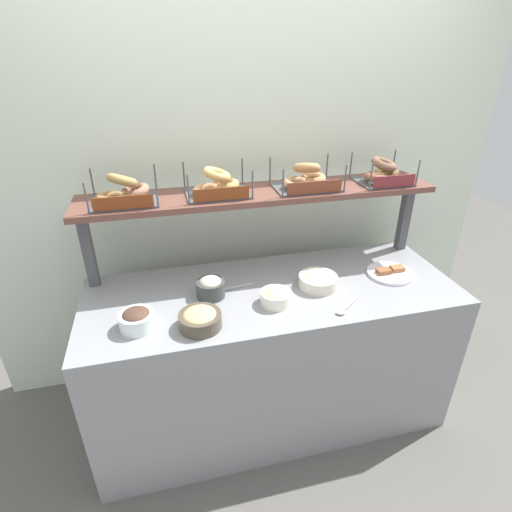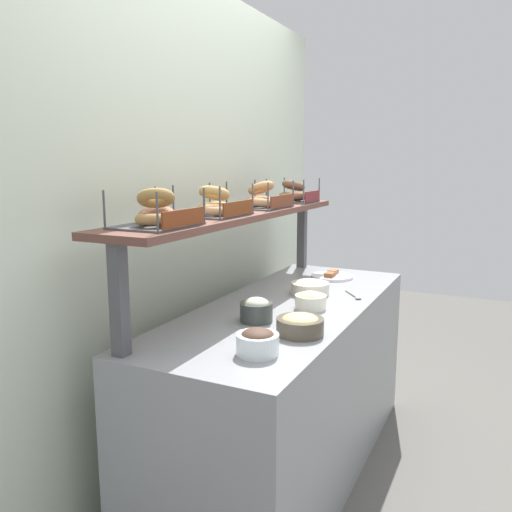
{
  "view_description": "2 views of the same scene",
  "coord_description": "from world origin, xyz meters",
  "px_view_note": "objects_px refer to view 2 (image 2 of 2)",
  "views": [
    {
      "loc": [
        -0.49,
        -1.63,
        1.93
      ],
      "look_at": [
        -0.07,
        0.09,
        1.0
      ],
      "focal_mm": 28.07,
      "sensor_mm": 36.0,
      "label": 1
    },
    {
      "loc": [
        -2.23,
        -0.92,
        1.52
      ],
      "look_at": [
        -0.18,
        0.08,
        1.11
      ],
      "focal_mm": 36.76,
      "sensor_mm": 36.0,
      "label": 2
    }
  ],
  "objects_px": {
    "bowl_egg_salad": "(311,300)",
    "bowl_tuna_salad": "(256,310)",
    "serving_spoon_near_plate": "(355,296)",
    "bagel_basket_cinnamon_raisin": "(294,194)",
    "bagel_basket_everything": "(157,214)",
    "bowl_potato_salad": "(310,287)",
    "serving_spoon_by_edge": "(258,312)",
    "bowl_chocolate_spread": "(258,342)",
    "bowl_hummus": "(300,324)",
    "serving_plate_white": "(332,276)",
    "bagel_basket_plain": "(215,206)",
    "bagel_basket_sesame": "(261,199)"
  },
  "relations": [
    {
      "from": "serving_spoon_near_plate",
      "to": "bagel_basket_cinnamon_raisin",
      "type": "height_order",
      "value": "bagel_basket_cinnamon_raisin"
    },
    {
      "from": "bowl_potato_salad",
      "to": "bowl_tuna_salad",
      "type": "bearing_deg",
      "value": 175.4
    },
    {
      "from": "bagel_basket_everything",
      "to": "bowl_tuna_salad",
      "type": "bearing_deg",
      "value": -34.09
    },
    {
      "from": "bowl_egg_salad",
      "to": "serving_plate_white",
      "type": "bearing_deg",
      "value": 9.61
    },
    {
      "from": "bowl_egg_salad",
      "to": "bagel_basket_cinnamon_raisin",
      "type": "relative_size",
      "value": 0.51
    },
    {
      "from": "serving_plate_white",
      "to": "bowl_chocolate_spread",
      "type": "bearing_deg",
      "value": -173.52
    },
    {
      "from": "serving_plate_white",
      "to": "bagel_basket_everything",
      "type": "bearing_deg",
      "value": 168.68
    },
    {
      "from": "bowl_hummus",
      "to": "bagel_basket_cinnamon_raisin",
      "type": "height_order",
      "value": "bagel_basket_cinnamon_raisin"
    },
    {
      "from": "bowl_chocolate_spread",
      "to": "serving_spoon_by_edge",
      "type": "relative_size",
      "value": 0.83
    },
    {
      "from": "bowl_tuna_salad",
      "to": "serving_spoon_by_edge",
      "type": "height_order",
      "value": "bowl_tuna_salad"
    },
    {
      "from": "bowl_egg_salad",
      "to": "bowl_tuna_salad",
      "type": "bearing_deg",
      "value": 154.26
    },
    {
      "from": "bowl_tuna_salad",
      "to": "serving_spoon_by_edge",
      "type": "bearing_deg",
      "value": 20.92
    },
    {
      "from": "bagel_basket_everything",
      "to": "bagel_basket_sesame",
      "type": "xyz_separation_m",
      "value": [
        0.9,
        0.0,
        -0.0
      ]
    },
    {
      "from": "bowl_chocolate_spread",
      "to": "serving_plate_white",
      "type": "height_order",
      "value": "bowl_chocolate_spread"
    },
    {
      "from": "bowl_potato_salad",
      "to": "bagel_basket_plain",
      "type": "xyz_separation_m",
      "value": [
        -0.45,
        0.29,
        0.44
      ]
    },
    {
      "from": "serving_spoon_near_plate",
      "to": "bagel_basket_everything",
      "type": "relative_size",
      "value": 0.5
    },
    {
      "from": "bowl_egg_salad",
      "to": "bagel_basket_everything",
      "type": "height_order",
      "value": "bagel_basket_everything"
    },
    {
      "from": "bagel_basket_sesame",
      "to": "bagel_basket_everything",
      "type": "bearing_deg",
      "value": -179.94
    },
    {
      "from": "serving_plate_white",
      "to": "bowl_egg_salad",
      "type": "bearing_deg",
      "value": -170.39
    },
    {
      "from": "bowl_tuna_salad",
      "to": "bowl_potato_salad",
      "type": "relative_size",
      "value": 0.71
    },
    {
      "from": "serving_plate_white",
      "to": "bagel_basket_cinnamon_raisin",
      "type": "distance_m",
      "value": 0.53
    },
    {
      "from": "serving_spoon_by_edge",
      "to": "bagel_basket_everything",
      "type": "relative_size",
      "value": 0.59
    },
    {
      "from": "bagel_basket_everything",
      "to": "bowl_egg_salad",
      "type": "bearing_deg",
      "value": -30.5
    },
    {
      "from": "bowl_potato_salad",
      "to": "bagel_basket_everything",
      "type": "height_order",
      "value": "bagel_basket_everything"
    },
    {
      "from": "bowl_chocolate_spread",
      "to": "serving_spoon_near_plate",
      "type": "xyz_separation_m",
      "value": [
        0.93,
        -0.1,
        -0.04
      ]
    },
    {
      "from": "bowl_egg_salad",
      "to": "serving_plate_white",
      "type": "xyz_separation_m",
      "value": [
        0.67,
        0.11,
        -0.03
      ]
    },
    {
      "from": "bowl_tuna_salad",
      "to": "bagel_basket_cinnamon_raisin",
      "type": "relative_size",
      "value": 0.5
    },
    {
      "from": "serving_plate_white",
      "to": "bagel_basket_cinnamon_raisin",
      "type": "height_order",
      "value": "bagel_basket_cinnamon_raisin"
    },
    {
      "from": "bowl_potato_salad",
      "to": "serving_spoon_by_edge",
      "type": "relative_size",
      "value": 1.08
    },
    {
      "from": "bowl_hummus",
      "to": "bagel_basket_plain",
      "type": "distance_m",
      "value": 0.67
    },
    {
      "from": "serving_spoon_by_edge",
      "to": "bagel_basket_plain",
      "type": "height_order",
      "value": "bagel_basket_plain"
    },
    {
      "from": "serving_spoon_by_edge",
      "to": "bagel_basket_sesame",
      "type": "xyz_separation_m",
      "value": [
        0.45,
        0.2,
        0.47
      ]
    },
    {
      "from": "serving_spoon_by_edge",
      "to": "bagel_basket_sesame",
      "type": "distance_m",
      "value": 0.68
    },
    {
      "from": "bowl_hummus",
      "to": "bagel_basket_everything",
      "type": "xyz_separation_m",
      "value": [
        -0.27,
        0.47,
        0.44
      ]
    },
    {
      "from": "serving_spoon_near_plate",
      "to": "bagel_basket_plain",
      "type": "relative_size",
      "value": 0.49
    },
    {
      "from": "bowl_potato_salad",
      "to": "bagel_basket_plain",
      "type": "bearing_deg",
      "value": 146.93
    },
    {
      "from": "bowl_hummus",
      "to": "bowl_tuna_salad",
      "type": "bearing_deg",
      "value": 70.94
    },
    {
      "from": "bowl_hummus",
      "to": "serving_spoon_by_edge",
      "type": "relative_size",
      "value": 1.03
    },
    {
      "from": "bowl_tuna_salad",
      "to": "bagel_basket_everything",
      "type": "relative_size",
      "value": 0.45
    },
    {
      "from": "bowl_hummus",
      "to": "bowl_tuna_salad",
      "type": "xyz_separation_m",
      "value": [
        0.08,
        0.23,
        0.01
      ]
    },
    {
      "from": "bowl_tuna_salad",
      "to": "bagel_basket_sesame",
      "type": "xyz_separation_m",
      "value": [
        0.55,
        0.24,
        0.42
      ]
    },
    {
      "from": "serving_spoon_by_edge",
      "to": "bagel_basket_everything",
      "type": "xyz_separation_m",
      "value": [
        -0.45,
        0.2,
        0.47
      ]
    },
    {
      "from": "serving_plate_white",
      "to": "bagel_basket_everything",
      "type": "xyz_separation_m",
      "value": [
        -1.31,
        0.26,
        0.47
      ]
    },
    {
      "from": "bowl_chocolate_spread",
      "to": "bowl_potato_salad",
      "type": "relative_size",
      "value": 0.78
    },
    {
      "from": "bowl_chocolate_spread",
      "to": "bagel_basket_cinnamon_raisin",
      "type": "relative_size",
      "value": 0.54
    },
    {
      "from": "bowl_tuna_salad",
      "to": "bowl_hummus",
      "type": "bearing_deg",
      "value": -109.06
    },
    {
      "from": "serving_spoon_near_plate",
      "to": "bagel_basket_sesame",
      "type": "xyz_separation_m",
      "value": [
        -0.03,
        0.51,
        0.47
      ]
    },
    {
      "from": "bowl_egg_salad",
      "to": "bowl_tuna_salad",
      "type": "distance_m",
      "value": 0.32
    },
    {
      "from": "bowl_chocolate_spread",
      "to": "bowl_egg_salad",
      "type": "bearing_deg",
      "value": 3.11
    },
    {
      "from": "bowl_hummus",
      "to": "bowl_chocolate_spread",
      "type": "relative_size",
      "value": 1.23
    }
  ]
}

